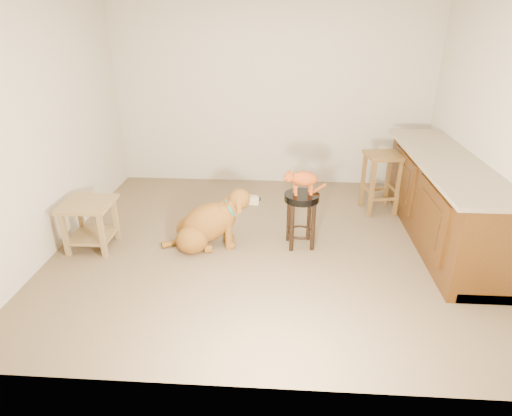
# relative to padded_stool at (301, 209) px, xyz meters

# --- Properties ---
(floor) EXTENTS (4.50, 4.00, 0.01)m
(floor) POSITION_rel_padded_stool_xyz_m (-0.38, -0.02, -0.43)
(floor) COLOR brown
(floor) RESTS_ON ground
(room_shell) EXTENTS (4.54, 4.04, 2.62)m
(room_shell) POSITION_rel_padded_stool_xyz_m (-0.38, -0.02, 1.24)
(room_shell) COLOR beige
(room_shell) RESTS_ON ground
(cabinet_run) EXTENTS (0.70, 2.56, 0.94)m
(cabinet_run) POSITION_rel_padded_stool_xyz_m (1.56, 0.28, 0.01)
(cabinet_run) COLOR #45270C
(cabinet_run) RESTS_ON ground
(padded_stool) EXTENTS (0.37, 0.37, 0.61)m
(padded_stool) POSITION_rel_padded_stool_xyz_m (0.00, 0.00, 0.00)
(padded_stool) COLOR black
(padded_stool) RESTS_ON ground
(wood_stool) EXTENTS (0.48, 0.48, 0.77)m
(wood_stool) POSITION_rel_padded_stool_xyz_m (1.03, 0.98, -0.03)
(wood_stool) COLOR brown
(wood_stool) RESTS_ON ground
(side_table) EXTENTS (0.52, 0.52, 0.54)m
(side_table) POSITION_rel_padded_stool_xyz_m (-2.26, -0.19, -0.08)
(side_table) COLOR olive
(side_table) RESTS_ON ground
(golden_retriever) EXTENTS (1.09, 0.59, 0.70)m
(golden_retriever) POSITION_rel_padded_stool_xyz_m (-1.01, -0.08, -0.17)
(golden_retriever) COLOR brown
(golden_retriever) RESTS_ON ground
(tabby_kitten) EXTENTS (0.47, 0.23, 0.31)m
(tabby_kitten) POSITION_rel_padded_stool_xyz_m (-0.01, -0.00, 0.34)
(tabby_kitten) COLOR #963A0F
(tabby_kitten) RESTS_ON padded_stool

